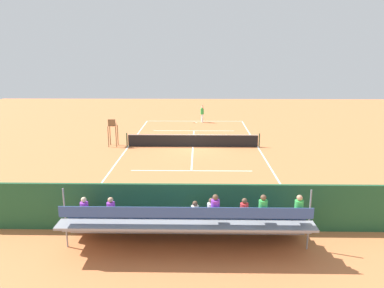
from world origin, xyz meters
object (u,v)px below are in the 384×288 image
Objects in this scene: courtside_bench at (253,210)px; tennis_racket at (196,122)px; umpire_chair at (113,130)px; tennis_ball_near at (190,129)px; bleacher_stand at (187,223)px; equipment_bag at (213,220)px; tennis_net at (193,140)px; tennis_player at (202,113)px.

tennis_racket is at bearing -83.71° from courtside_bench.
tennis_ball_near is (-5.86, -6.72, -1.28)m from umpire_chair.
bleacher_stand is 2.37m from equipment_bag.
equipment_bag is at bearing 93.93° from tennis_ball_near.
tennis_net is 10.36m from tennis_player.
tennis_racket is at bearing -90.40° from bleacher_stand.
umpire_chair is 11.95m from tennis_racket.
tennis_ball_near is (1.14, 3.49, -0.98)m from tennis_player.
courtside_bench is at bearing -142.65° from bleacher_stand.
equipment_bag is (-7.25, 13.51, -1.13)m from umpire_chair.
umpire_chair is 1.11× the size of tennis_player.
bleacher_stand reaches higher than courtside_bench.
courtside_bench is at bearing 101.77° from tennis_net.
courtside_bench is 2.00× the size of equipment_bag.
equipment_bag is at bearing -117.79° from bleacher_stand.
tennis_player is at bearing -162.66° from tennis_racket.
tennis_net is 18.69× the size of tennis_racket.
tennis_player reaches higher than equipment_bag.
tennis_player is at bearing -85.22° from courtside_bench.
tennis_ball_near is (0.53, 3.30, 0.02)m from tennis_racket.
tennis_ball_near is (1.39, -20.23, -0.15)m from equipment_bag.
tennis_net is 156.06× the size of tennis_ball_near.
tennis_player reaches higher than courtside_bench.
tennis_ball_near is (3.11, -20.10, -0.53)m from courtside_bench.
equipment_bag reaches higher than tennis_racket.
bleacher_stand reaches higher than tennis_racket.
courtside_bench reaches higher than tennis_racket.
equipment_bag is at bearing 94.47° from tennis_net.
equipment_bag is (-1.04, -1.98, -0.79)m from bleacher_stand.
equipment_bag is at bearing 90.61° from tennis_player.
tennis_racket is (0.61, 0.19, -1.00)m from tennis_player.
tennis_net is 6.85m from tennis_ball_near.
bleacher_stand is 137.27× the size of tennis_ball_near.
tennis_net reaches higher than equipment_bag.
tennis_player is (-6.99, -10.21, -0.30)m from umpire_chair.
equipment_bag is at bearing 92.10° from tennis_racket.
umpire_chair is 3.88× the size of tennis_racket.
tennis_racket is at bearing 17.34° from tennis_player.
tennis_racket is (-6.38, -10.02, -1.30)m from umpire_chair.
umpire_chair reaches higher than tennis_net.
tennis_ball_near is at bearing -81.21° from courtside_bench.
tennis_net is 5.72× the size of courtside_bench.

